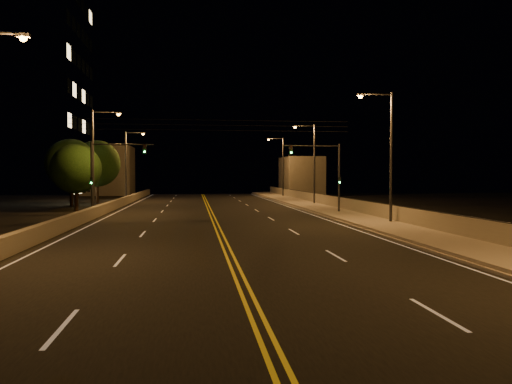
{
  "coord_description": "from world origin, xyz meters",
  "views": [
    {
      "loc": [
        -1.5,
        -10.16,
        3.49
      ],
      "look_at": [
        2.0,
        18.0,
        2.5
      ],
      "focal_mm": 35.0,
      "sensor_mm": 36.0,
      "label": 1
    }
  ],
  "objects": [
    {
      "name": "tree_0",
      "position": [
        -12.65,
        39.04,
        4.04
      ],
      "size": [
        4.73,
        4.73,
        6.41
      ],
      "color": "black",
      "rests_on": "ground"
    },
    {
      "name": "ground",
      "position": [
        0.0,
        0.0,
        0.0
      ],
      "size": [
        160.0,
        160.0,
        0.0
      ],
      "primitive_type": "plane",
      "color": "black",
      "rests_on": "ground"
    },
    {
      "name": "streetlight_3",
      "position": [
        11.52,
        63.8,
        5.24
      ],
      "size": [
        2.55,
        0.28,
        9.06
      ],
      "color": "#2D2D33",
      "rests_on": "ground"
    },
    {
      "name": "traffic_signal_right",
      "position": [
        10.01,
        31.89,
        3.9
      ],
      "size": [
        5.11,
        0.31,
        6.18
      ],
      "color": "#2D2D33",
      "rests_on": "ground"
    },
    {
      "name": "streetlight_5",
      "position": [
        -9.92,
        34.51,
        5.24
      ],
      "size": [
        2.55,
        0.28,
        9.06
      ],
      "color": "#2D2D33",
      "rests_on": "ground"
    },
    {
      "name": "tree_2",
      "position": [
        -13.26,
        52.54,
        4.83
      ],
      "size": [
        5.66,
        5.66,
        7.67
      ],
      "color": "black",
      "rests_on": "ground"
    },
    {
      "name": "tree_1",
      "position": [
        -14.97,
        46.95,
        4.68
      ],
      "size": [
        5.48,
        5.48,
        7.43
      ],
      "color": "black",
      "rests_on": "ground"
    },
    {
      "name": "parapet_wall",
      "position": [
        12.45,
        20.0,
        0.8
      ],
      "size": [
        0.3,
        120.0,
        1.0
      ],
      "primitive_type": "cube",
      "color": "gray",
      "rests_on": "sidewalk"
    },
    {
      "name": "lane_markings",
      "position": [
        0.0,
        19.93,
        0.02
      ],
      "size": [
        17.32,
        116.0,
        0.0
      ],
      "color": "silver",
      "rests_on": "road"
    },
    {
      "name": "jersey_barrier",
      "position": [
        -9.51,
        20.0,
        0.45
      ],
      "size": [
        0.45,
        120.0,
        0.89
      ],
      "primitive_type": "cube",
      "color": "gray",
      "rests_on": "ground"
    },
    {
      "name": "road",
      "position": [
        0.0,
        20.0,
        0.01
      ],
      "size": [
        18.0,
        120.0,
        0.02
      ],
      "primitive_type": "cube",
      "color": "black",
      "rests_on": "ground"
    },
    {
      "name": "streetlight_6",
      "position": [
        -9.92,
        55.7,
        5.24
      ],
      "size": [
        2.55,
        0.28,
        9.06
      ],
      "color": "#2D2D33",
      "rests_on": "ground"
    },
    {
      "name": "curb",
      "position": [
        8.93,
        20.0,
        0.07
      ],
      "size": [
        0.14,
        120.0,
        0.15
      ],
      "primitive_type": "cube",
      "color": "gray",
      "rests_on": "ground"
    },
    {
      "name": "streetlight_2",
      "position": [
        11.52,
        44.1,
        5.24
      ],
      "size": [
        2.55,
        0.28,
        9.06
      ],
      "color": "#2D2D33",
      "rests_on": "ground"
    },
    {
      "name": "parapet_rail",
      "position": [
        12.45,
        20.0,
        1.33
      ],
      "size": [
        0.06,
        120.0,
        0.06
      ],
      "primitive_type": "cylinder",
      "rotation": [
        1.57,
        0.0,
        0.0
      ],
      "color": "black",
      "rests_on": "parapet_wall"
    },
    {
      "name": "distant_building_left",
      "position": [
        -16.0,
        77.45,
        4.14
      ],
      "size": [
        8.0,
        8.0,
        8.28
      ],
      "primitive_type": "cube",
      "color": "#6C655B",
      "rests_on": "ground"
    },
    {
      "name": "distant_building_right",
      "position": [
        16.5,
        72.67,
        3.22
      ],
      "size": [
        6.0,
        10.0,
        6.44
      ],
      "primitive_type": "cube",
      "color": "#6C655B",
      "rests_on": "ground"
    },
    {
      "name": "sidewalk",
      "position": [
        10.8,
        20.0,
        0.15
      ],
      "size": [
        3.6,
        120.0,
        0.3
      ],
      "primitive_type": "cube",
      "color": "gray",
      "rests_on": "ground"
    },
    {
      "name": "streetlight_1",
      "position": [
        11.52,
        22.33,
        5.24
      ],
      "size": [
        2.55,
        0.28,
        9.06
      ],
      "color": "#2D2D33",
      "rests_on": "ground"
    },
    {
      "name": "traffic_signal_left",
      "position": [
        -8.81,
        31.89,
        3.9
      ],
      "size": [
        5.11,
        0.31,
        6.18
      ],
      "color": "#2D2D33",
      "rests_on": "ground"
    },
    {
      "name": "overhead_wires",
      "position": [
        0.0,
        29.5,
        7.4
      ],
      "size": [
        22.0,
        0.03,
        0.83
      ],
      "color": "black"
    }
  ]
}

